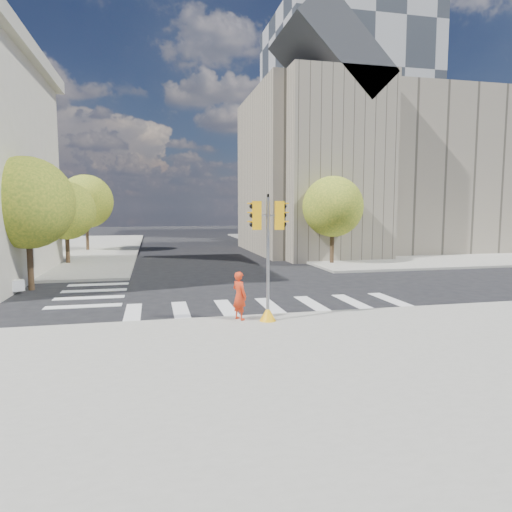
{
  "coord_description": "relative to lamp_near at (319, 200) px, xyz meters",
  "views": [
    {
      "loc": [
        -4.7,
        -19.72,
        3.98
      ],
      "look_at": [
        -0.77,
        -2.42,
        2.1
      ],
      "focal_mm": 32.0,
      "sensor_mm": 36.0,
      "label": 1
    }
  ],
  "objects": [
    {
      "name": "ground",
      "position": [
        -8.0,
        -14.0,
        -4.58
      ],
      "size": [
        160.0,
        160.0,
        0.0
      ],
      "primitive_type": "plane",
      "color": "black",
      "rests_on": "ground"
    },
    {
      "name": "sidewalk_near",
      "position": [
        -8.0,
        -25.0,
        -4.5
      ],
      "size": [
        30.0,
        14.0,
        0.15
      ],
      "primitive_type": "cube",
      "color": "gray",
      "rests_on": "ground"
    },
    {
      "name": "sidewalk_far_right",
      "position": [
        12.0,
        12.0,
        -4.5
      ],
      "size": [
        28.0,
        40.0,
        0.15
      ],
      "primitive_type": "cube",
      "color": "gray",
      "rests_on": "ground"
    },
    {
      "name": "civic_building",
      "position": [
        7.59,
        5.12,
        2.68
      ],
      "size": [
        26.0,
        16.0,
        19.39
      ],
      "color": "gray",
      "rests_on": "ground"
    },
    {
      "name": "office_tower",
      "position": [
        14.0,
        28.0,
        10.42
      ],
      "size": [
        20.0,
        18.0,
        30.0
      ],
      "primitive_type": "cube",
      "color": "#9EA0A3",
      "rests_on": "ground"
    },
    {
      "name": "tree_lw_near",
      "position": [
        -18.5,
        -10.0,
        -0.38
      ],
      "size": [
        4.4,
        4.4,
        6.41
      ],
      "color": "#382616",
      "rests_on": "ground"
    },
    {
      "name": "tree_lw_mid",
      "position": [
        -18.5,
        0.0,
        -0.82
      ],
      "size": [
        4.0,
        4.0,
        5.77
      ],
      "color": "#382616",
      "rests_on": "ground"
    },
    {
      "name": "tree_lw_far",
      "position": [
        -18.5,
        10.0,
        -0.04
      ],
      "size": [
        4.8,
        4.8,
        6.95
      ],
      "color": "#382616",
      "rests_on": "ground"
    },
    {
      "name": "tree_re_near",
      "position": [
        -0.5,
        -4.0,
        -0.53
      ],
      "size": [
        4.2,
        4.2,
        6.16
      ],
      "color": "#382616",
      "rests_on": "ground"
    },
    {
      "name": "tree_re_mid",
      "position": [
        -0.5,
        8.0,
        -0.23
      ],
      "size": [
        4.6,
        4.6,
        6.66
      ],
      "color": "#382616",
      "rests_on": "ground"
    },
    {
      "name": "tree_re_far",
      "position": [
        -0.5,
        20.0,
        -0.71
      ],
      "size": [
        4.0,
        4.0,
        5.88
      ],
      "color": "#382616",
      "rests_on": "ground"
    },
    {
      "name": "lamp_near",
      "position": [
        0.0,
        0.0,
        0.0
      ],
      "size": [
        0.35,
        0.18,
        8.11
      ],
      "color": "black",
      "rests_on": "sidewalk_far_right"
    },
    {
      "name": "lamp_far",
      "position": [
        0.0,
        14.0,
        0.0
      ],
      "size": [
        0.35,
        0.18,
        8.11
      ],
      "color": "black",
      "rests_on": "sidewalk_far_right"
    },
    {
      "name": "traffic_signal",
      "position": [
        -8.94,
        -18.98,
        -2.62
      ],
      "size": [
        1.08,
        0.56,
        4.29
      ],
      "rotation": [
        0.0,
        0.0,
        -0.12
      ],
      "color": "#F8AC0D",
      "rests_on": "sidewalk_near"
    },
    {
      "name": "photographer",
      "position": [
        -9.85,
        -18.6,
        -3.59
      ],
      "size": [
        0.65,
        0.73,
        1.67
      ],
      "primitive_type": "imported",
      "rotation": [
        0.0,
        0.0,
        2.1
      ],
      "color": "red",
      "rests_on": "sidewalk_near"
    }
  ]
}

